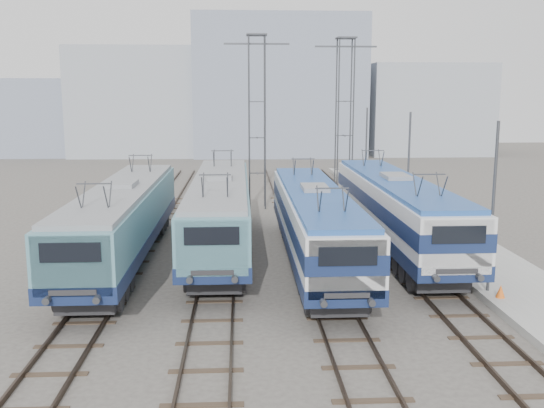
{
  "coord_description": "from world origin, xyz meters",
  "views": [
    {
      "loc": [
        -1.19,
        -20.62,
        7.96
      ],
      "look_at": [
        0.26,
        7.0,
        2.97
      ],
      "focal_mm": 40.0,
      "sensor_mm": 36.0,
      "label": 1
    }
  ],
  "objects": [
    {
      "name": "ground",
      "position": [
        0.0,
        0.0,
        0.0
      ],
      "size": [
        160.0,
        160.0,
        0.0
      ],
      "primitive_type": "plane",
      "color": "#514C47"
    },
    {
      "name": "platform",
      "position": [
        10.2,
        8.0,
        0.15
      ],
      "size": [
        4.0,
        70.0,
        0.3
      ],
      "primitive_type": "cube",
      "color": "#9E9E99",
      "rests_on": "ground"
    },
    {
      "name": "locomotive_far_left",
      "position": [
        -6.75,
        7.71,
        2.27
      ],
      "size": [
        2.89,
        18.25,
        3.43
      ],
      "color": "#15234D",
      "rests_on": "ground"
    },
    {
      "name": "locomotive_center_left",
      "position": [
        -2.25,
        9.79,
        2.29
      ],
      "size": [
        2.92,
        18.43,
        3.47
      ],
      "color": "#15234D",
      "rests_on": "ground"
    },
    {
      "name": "locomotive_center_right",
      "position": [
        2.25,
        6.84,
        2.27
      ],
      "size": [
        2.8,
        17.73,
        3.33
      ],
      "color": "#15234D",
      "rests_on": "ground"
    },
    {
      "name": "locomotive_far_right",
      "position": [
        6.75,
        9.55,
        2.35
      ],
      "size": [
        2.91,
        18.44,
        3.47
      ],
      "color": "#15234D",
      "rests_on": "ground"
    },
    {
      "name": "catenary_tower_west",
      "position": [
        0.0,
        22.0,
        6.64
      ],
      "size": [
        4.5,
        1.2,
        12.0
      ],
      "color": "#3F4247",
      "rests_on": "ground"
    },
    {
      "name": "catenary_tower_east",
      "position": [
        6.5,
        24.0,
        6.64
      ],
      "size": [
        4.5,
        1.2,
        12.0
      ],
      "color": "#3F4247",
      "rests_on": "ground"
    },
    {
      "name": "mast_front",
      "position": [
        8.6,
        2.0,
        3.5
      ],
      "size": [
        0.12,
        0.12,
        7.0
      ],
      "primitive_type": "cylinder",
      "color": "#3F4247",
      "rests_on": "ground"
    },
    {
      "name": "mast_mid",
      "position": [
        8.6,
        14.0,
        3.5
      ],
      "size": [
        0.12,
        0.12,
        7.0
      ],
      "primitive_type": "cylinder",
      "color": "#3F4247",
      "rests_on": "ground"
    },
    {
      "name": "mast_rear",
      "position": [
        8.6,
        26.0,
        3.5
      ],
      "size": [
        0.12,
        0.12,
        7.0
      ],
      "primitive_type": "cylinder",
      "color": "#3F4247",
      "rests_on": "ground"
    },
    {
      "name": "safety_cone",
      "position": [
        8.74,
        1.13,
        0.55
      ],
      "size": [
        0.35,
        0.35,
        0.5
      ],
      "primitive_type": "cone",
      "color": "orange",
      "rests_on": "platform"
    },
    {
      "name": "building_west",
      "position": [
        -14.0,
        62.0,
        7.0
      ],
      "size": [
        18.0,
        12.0,
        14.0
      ],
      "primitive_type": "cube",
      "color": "#98A0AB",
      "rests_on": "ground"
    },
    {
      "name": "building_center",
      "position": [
        4.0,
        62.0,
        9.0
      ],
      "size": [
        22.0,
        14.0,
        18.0
      ],
      "primitive_type": "cube",
      "color": "gray",
      "rests_on": "ground"
    },
    {
      "name": "building_east",
      "position": [
        24.0,
        62.0,
        6.0
      ],
      "size": [
        16.0,
        12.0,
        12.0
      ],
      "primitive_type": "cube",
      "color": "#98A0AB",
      "rests_on": "ground"
    },
    {
      "name": "building_far_west",
      "position": [
        -30.0,
        62.0,
        5.0
      ],
      "size": [
        14.0,
        10.0,
        10.0
      ],
      "primitive_type": "cube",
      "color": "gray",
      "rests_on": "ground"
    }
  ]
}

